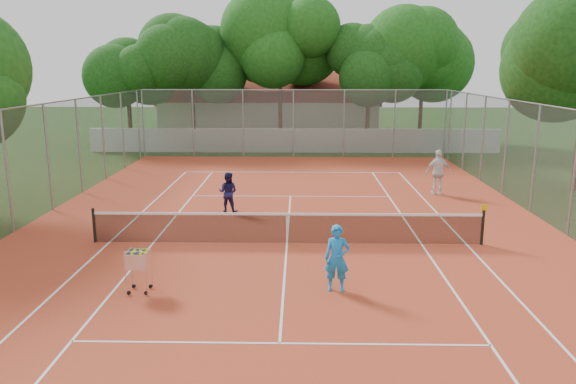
{
  "coord_description": "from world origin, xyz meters",
  "views": [
    {
      "loc": [
        0.37,
        -16.46,
        5.31
      ],
      "look_at": [
        0.0,
        1.5,
        1.3
      ],
      "focal_mm": 35.0,
      "sensor_mm": 36.0,
      "label": 1
    }
  ],
  "objects_px": {
    "clubhouse": "(270,107)",
    "player_far_left": "(228,192)",
    "tennis_net": "(287,228)",
    "ball_hopper": "(139,270)",
    "player_far_right": "(438,172)",
    "player_near": "(337,258)"
  },
  "relations": [
    {
      "from": "clubhouse",
      "to": "player_far_left",
      "type": "height_order",
      "value": "clubhouse"
    },
    {
      "from": "player_far_right",
      "to": "clubhouse",
      "type": "bearing_deg",
      "value": -76.82
    },
    {
      "from": "tennis_net",
      "to": "ball_hopper",
      "type": "bearing_deg",
      "value": -131.68
    },
    {
      "from": "player_far_left",
      "to": "clubhouse",
      "type": "bearing_deg",
      "value": -78.68
    },
    {
      "from": "tennis_net",
      "to": "player_near",
      "type": "bearing_deg",
      "value": -70.89
    },
    {
      "from": "clubhouse",
      "to": "player_near",
      "type": "distance_m",
      "value": 32.89
    },
    {
      "from": "player_far_right",
      "to": "player_far_left",
      "type": "bearing_deg",
      "value": 12.95
    },
    {
      "from": "tennis_net",
      "to": "player_far_right",
      "type": "xyz_separation_m",
      "value": [
        6.24,
        6.93,
        0.47
      ]
    },
    {
      "from": "tennis_net",
      "to": "ball_hopper",
      "type": "relative_size",
      "value": 10.67
    },
    {
      "from": "tennis_net",
      "to": "player_near",
      "type": "distance_m",
      "value": 3.92
    },
    {
      "from": "player_near",
      "to": "tennis_net",
      "type": "bearing_deg",
      "value": 115.08
    },
    {
      "from": "tennis_net",
      "to": "clubhouse",
      "type": "height_order",
      "value": "clubhouse"
    },
    {
      "from": "clubhouse",
      "to": "player_far_right",
      "type": "distance_m",
      "value": 23.59
    },
    {
      "from": "clubhouse",
      "to": "player_near",
      "type": "height_order",
      "value": "clubhouse"
    },
    {
      "from": "ball_hopper",
      "to": "player_far_left",
      "type": "bearing_deg",
      "value": 81.26
    },
    {
      "from": "tennis_net",
      "to": "player_far_left",
      "type": "xyz_separation_m",
      "value": [
        -2.28,
        3.79,
        0.26
      ]
    },
    {
      "from": "tennis_net",
      "to": "ball_hopper",
      "type": "distance_m",
      "value": 5.2
    },
    {
      "from": "ball_hopper",
      "to": "clubhouse",
      "type": "bearing_deg",
      "value": 87.48
    },
    {
      "from": "tennis_net",
      "to": "clubhouse",
      "type": "distance_m",
      "value": 29.12
    },
    {
      "from": "tennis_net",
      "to": "player_far_left",
      "type": "distance_m",
      "value": 4.43
    },
    {
      "from": "player_far_right",
      "to": "ball_hopper",
      "type": "distance_m",
      "value": 14.53
    },
    {
      "from": "player_near",
      "to": "ball_hopper",
      "type": "distance_m",
      "value": 4.75
    }
  ]
}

